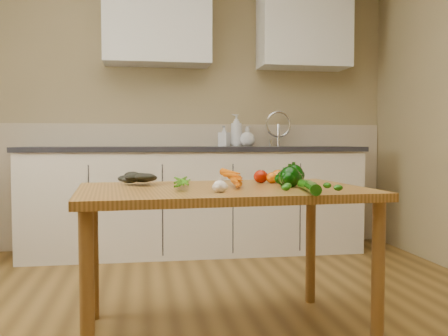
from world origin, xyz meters
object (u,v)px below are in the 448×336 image
at_px(tomato_c, 278,176).
at_px(soap_bottle_a, 236,130).
at_px(pepper_a, 284,178).
at_px(tomato_a, 261,176).
at_px(leafy_greens, 139,176).
at_px(zucchini_b, 312,188).
at_px(zucchini_a, 307,186).
at_px(table, 222,204).
at_px(soap_bottle_b, 224,136).
at_px(pepper_c, 290,177).
at_px(carrot_bunch, 218,181).
at_px(soap_bottle_c, 247,136).
at_px(tomato_b, 272,178).
at_px(garlic_bulb, 220,186).
at_px(pepper_b, 294,175).

bearing_deg(tomato_c, soap_bottle_a, 86.40).
bearing_deg(soap_bottle_a, pepper_a, -38.18).
bearing_deg(tomato_a, soap_bottle_a, 83.43).
height_order(soap_bottle_a, leafy_greens, soap_bottle_a).
bearing_deg(zucchini_b, zucchini_a, 81.16).
relative_size(table, zucchini_b, 6.33).
xyz_separation_m(table, leafy_greens, (-0.39, 0.19, 0.13)).
xyz_separation_m(pepper_a, zucchini_a, (0.03, -0.25, -0.02)).
bearing_deg(soap_bottle_b, pepper_c, -52.10).
xyz_separation_m(carrot_bunch, zucchini_a, (0.37, -0.22, -0.01)).
distance_m(soap_bottle_c, tomato_c, 1.80).
bearing_deg(soap_bottle_a, tomato_c, -37.95).
bearing_deg(soap_bottle_a, tomato_a, -40.93).
relative_size(tomato_b, zucchini_b, 0.29).
xyz_separation_m(garlic_bulb, pepper_b, (0.43, 0.34, 0.02)).
height_order(pepper_a, pepper_b, pepper_b).
relative_size(soap_bottle_a, tomato_c, 3.72).
distance_m(pepper_a, tomato_b, 0.16).
height_order(pepper_a, tomato_a, pepper_a).
distance_m(tomato_c, zucchini_a, 0.44).
bearing_deg(zucchini_b, tomato_b, 93.98).
height_order(soap_bottle_b, tomato_a, soap_bottle_b).
xyz_separation_m(carrot_bunch, tomato_c, (0.36, 0.22, 0.00)).
xyz_separation_m(soap_bottle_a, zucchini_a, (-0.10, -2.24, -0.30)).
bearing_deg(carrot_bunch, soap_bottle_a, 73.15).
xyz_separation_m(soap_bottle_a, tomato_b, (-0.15, -1.82, -0.29)).
relative_size(pepper_a, zucchini_b, 0.36).
xyz_separation_m(tomato_a, zucchini_a, (0.11, -0.44, -0.01)).
bearing_deg(pepper_b, tomato_a, 141.15).
relative_size(tomato_b, zucchini_a, 0.35).
bearing_deg(pepper_b, zucchini_b, -97.10).
xyz_separation_m(table, garlic_bulb, (-0.05, -0.24, 0.11)).
height_order(soap_bottle_a, pepper_b, soap_bottle_a).
bearing_deg(leafy_greens, soap_bottle_c, 62.39).
height_order(table, zucchini_a, zucchini_a).
xyz_separation_m(carrot_bunch, garlic_bulb, (-0.03, -0.23, -0.01)).
height_order(tomato_b, zucchini_b, tomato_b).
height_order(soap_bottle_a, zucchini_a, soap_bottle_a).
xyz_separation_m(tomato_c, zucchini_b, (-0.00, -0.54, -0.01)).
height_order(pepper_c, tomato_b, pepper_c).
xyz_separation_m(pepper_b, tomato_b, (-0.09, 0.09, -0.02)).
relative_size(soap_bottle_a, carrot_bunch, 1.14).
bearing_deg(soap_bottle_b, pepper_a, -52.24).
bearing_deg(tomato_a, leafy_greens, -177.92).
distance_m(soap_bottle_a, leafy_greens, 2.02).
distance_m(soap_bottle_a, pepper_b, 1.93).
height_order(soap_bottle_c, zucchini_b, soap_bottle_c).
bearing_deg(soap_bottle_b, soap_bottle_c, 37.04).
height_order(garlic_bulb, zucchini_a, garlic_bulb).
distance_m(soap_bottle_a, garlic_bulb, 2.32).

